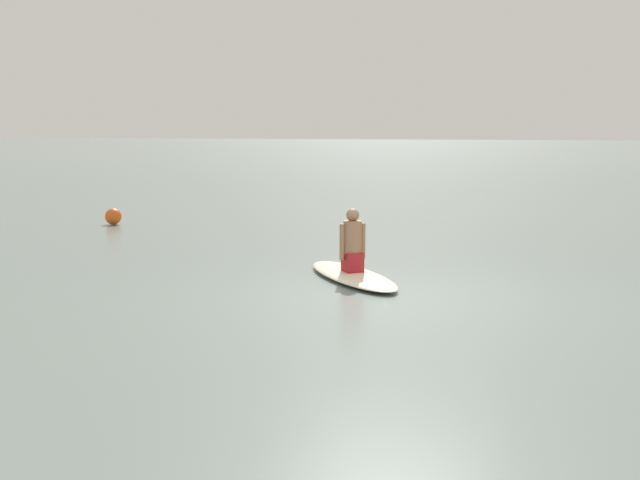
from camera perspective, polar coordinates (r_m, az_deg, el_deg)
name	(u,v)px	position (r m, az deg, el deg)	size (l,w,h in m)	color
ground_plane	(392,297)	(10.73, 5.09, -4.02)	(400.00, 400.00, 0.00)	slate
surfboard	(352,275)	(11.94, 2.30, -2.51)	(2.71, 0.78, 0.12)	silver
person_paddler	(353,243)	(11.86, 2.32, -0.22)	(0.40, 0.40, 0.94)	#A51E23
buoy_marker	(113,216)	(19.52, -14.41, 1.63)	(0.39, 0.39, 0.39)	#E55919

